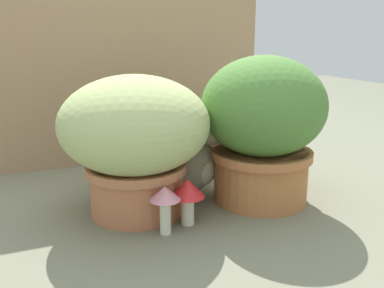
{
  "coord_description": "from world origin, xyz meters",
  "views": [
    {
      "loc": [
        -0.33,
        -1.02,
        0.5
      ],
      "look_at": [
        0.13,
        0.09,
        0.18
      ],
      "focal_mm": 39.78,
      "sensor_mm": 36.0,
      "label": 1
    }
  ],
  "objects_px": {
    "grass_planter": "(135,137)",
    "mushroom_ornament_red": "(188,192)",
    "cat": "(181,157)",
    "leafy_planter": "(263,125)",
    "mushroom_ornament_pink": "(165,199)"
  },
  "relations": [
    {
      "from": "leafy_planter",
      "to": "mushroom_ornament_pink",
      "type": "height_order",
      "value": "leafy_planter"
    },
    {
      "from": "leafy_planter",
      "to": "cat",
      "type": "bearing_deg",
      "value": 148.07
    },
    {
      "from": "leafy_planter",
      "to": "mushroom_ornament_red",
      "type": "xyz_separation_m",
      "value": [
        -0.27,
        -0.08,
        -0.14
      ]
    },
    {
      "from": "mushroom_ornament_pink",
      "to": "mushroom_ornament_red",
      "type": "bearing_deg",
      "value": 22.08
    },
    {
      "from": "grass_planter",
      "to": "leafy_planter",
      "type": "xyz_separation_m",
      "value": [
        0.37,
        -0.05,
        0.01
      ]
    },
    {
      "from": "mushroom_ornament_red",
      "to": "leafy_planter",
      "type": "bearing_deg",
      "value": 16.05
    },
    {
      "from": "grass_planter",
      "to": "mushroom_ornament_red",
      "type": "distance_m",
      "value": 0.21
    },
    {
      "from": "leafy_planter",
      "to": "mushroom_ornament_red",
      "type": "relative_size",
      "value": 3.42
    },
    {
      "from": "grass_planter",
      "to": "cat",
      "type": "relative_size",
      "value": 1.22
    },
    {
      "from": "leafy_planter",
      "to": "mushroom_ornament_pink",
      "type": "xyz_separation_m",
      "value": [
        -0.34,
        -0.11,
        -0.14
      ]
    },
    {
      "from": "mushroom_ornament_pink",
      "to": "mushroom_ornament_red",
      "type": "relative_size",
      "value": 1.0
    },
    {
      "from": "grass_planter",
      "to": "cat",
      "type": "height_order",
      "value": "grass_planter"
    },
    {
      "from": "grass_planter",
      "to": "leafy_planter",
      "type": "distance_m",
      "value": 0.38
    },
    {
      "from": "leafy_planter",
      "to": "cat",
      "type": "height_order",
      "value": "leafy_planter"
    },
    {
      "from": "grass_planter",
      "to": "mushroom_ornament_red",
      "type": "relative_size",
      "value": 3.23
    }
  ]
}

